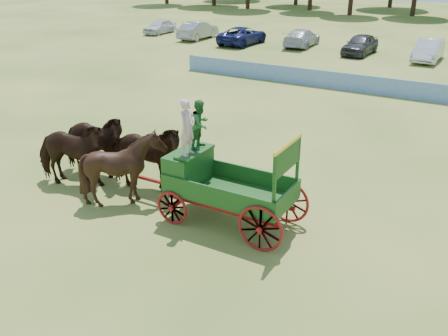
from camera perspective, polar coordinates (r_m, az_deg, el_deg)
ground at (r=14.81m, az=2.54°, el=-8.06°), size 160.00×160.00×0.00m
horse_lead_left at (r=18.21m, az=-17.15°, el=1.51°), size 3.19×2.05×2.49m
horse_lead_right at (r=18.91m, az=-14.77°, el=2.61°), size 3.14×1.84×2.49m
horse_wheel_left at (r=16.62m, az=-11.42°, el=-0.00°), size 2.28×2.03×2.49m
horse_wheel_right at (r=17.38m, az=-9.07°, el=1.25°), size 3.17×1.97×2.49m
farm_dray at (r=15.22m, az=-1.71°, el=-0.10°), size 6.00×2.00×3.86m
sponsor_banner at (r=30.85m, az=16.83°, el=9.02°), size 26.00×0.08×1.05m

